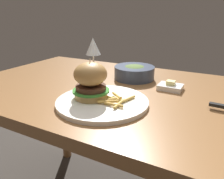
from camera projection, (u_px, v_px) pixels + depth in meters
The scene contains 7 objects.
dining_table at pixel (130, 111), 0.88m from camera, with size 1.40×0.77×0.74m.
main_plate at pixel (102, 102), 0.72m from camera, with size 0.30×0.30×0.01m, color white.
burger_sandwich at pixel (91, 80), 0.72m from camera, with size 0.12×0.12×0.13m.
fries_pile at pixel (117, 100), 0.70m from camera, with size 0.09×0.12×0.01m.
wine_glass at pixel (93, 48), 0.96m from camera, with size 0.07×0.07×0.18m.
butter_dish at pixel (170, 87), 0.85m from camera, with size 0.09×0.07×0.04m.
soup_bowl at pixel (134, 72), 0.98m from camera, with size 0.18×0.18×0.06m.
Camera 1 is at (0.31, -0.74, 1.03)m, focal length 35.00 mm.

